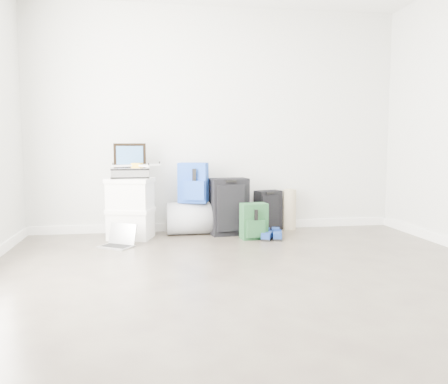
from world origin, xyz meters
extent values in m
plane|color=#3C312B|center=(0.00, 0.00, 0.00)|extent=(5.00, 5.00, 0.00)
cube|color=silver|center=(0.00, 2.50, 1.35)|extent=(4.50, 0.02, 2.70)
cube|color=white|center=(0.00, 2.49, 0.05)|extent=(4.50, 0.02, 0.10)
cube|color=white|center=(-1.03, 2.11, 0.15)|extent=(0.54, 0.48, 0.30)
cube|color=white|center=(-1.03, 2.11, 0.32)|extent=(0.57, 0.51, 0.05)
cube|color=white|center=(-1.03, 2.11, 0.49)|extent=(0.54, 0.48, 0.30)
cube|color=white|center=(-1.03, 2.11, 0.66)|extent=(0.57, 0.51, 0.05)
cube|color=#B2B2B7|center=(-1.03, 2.11, 0.74)|extent=(0.42, 0.32, 0.12)
cube|color=black|center=(-1.03, 2.21, 0.94)|extent=(0.36, 0.08, 0.27)
cube|color=#2A57A9|center=(-1.03, 2.20, 0.94)|extent=(0.29, 0.05, 0.21)
cube|color=gold|center=(-0.95, 2.09, 0.83)|extent=(0.13, 0.13, 0.05)
cube|color=white|center=(-0.82, 2.16, 0.83)|extent=(0.27, 0.15, 0.02)
cube|color=white|center=(-1.02, 2.22, 0.83)|extent=(0.15, 0.27, 0.02)
cube|color=white|center=(-1.08, 2.02, 0.83)|extent=(0.27, 0.15, 0.02)
cube|color=white|center=(-0.88, 1.96, 0.83)|extent=(0.15, 0.27, 0.02)
cylinder|color=gray|center=(-0.31, 2.25, 0.19)|extent=(0.62, 0.39, 0.38)
cube|color=blue|center=(-0.31, 2.23, 0.61)|extent=(0.38, 0.29, 0.46)
cube|color=blue|center=(-0.31, 2.12, 0.53)|extent=(0.25, 0.14, 0.22)
cube|color=black|center=(0.10, 2.16, 0.33)|extent=(0.46, 0.30, 0.66)
cube|color=black|center=(0.10, 2.02, 0.33)|extent=(0.32, 0.08, 0.53)
cube|color=black|center=(0.10, 2.03, 0.64)|extent=(0.13, 0.04, 0.03)
cube|color=#163E1D|center=(0.34, 1.87, 0.20)|extent=(0.31, 0.20, 0.40)
cube|color=#163E1D|center=(0.34, 1.78, 0.13)|extent=(0.22, 0.08, 0.19)
cube|color=black|center=(0.63, 2.38, 0.24)|extent=(0.35, 0.27, 0.49)
cube|color=black|center=(0.63, 2.28, 0.24)|extent=(0.23, 0.10, 0.39)
cube|color=black|center=(0.63, 2.28, 0.47)|extent=(0.11, 0.05, 0.02)
cube|color=black|center=(0.48, 1.81, 0.01)|extent=(0.20, 0.28, 0.02)
cube|color=navy|center=(0.48, 1.81, 0.06)|extent=(0.19, 0.27, 0.06)
cube|color=black|center=(0.59, 1.81, 0.01)|extent=(0.16, 0.28, 0.02)
cube|color=navy|center=(0.59, 1.81, 0.06)|extent=(0.16, 0.27, 0.06)
cylinder|color=tan|center=(0.91, 2.38, 0.25)|extent=(0.16, 0.16, 0.50)
cube|color=#BABABF|center=(-1.17, 1.66, 0.01)|extent=(0.40, 0.38, 0.02)
cube|color=black|center=(-1.17, 1.66, 0.02)|extent=(0.32, 0.29, 0.00)
cube|color=black|center=(-1.10, 1.76, 0.13)|extent=(0.28, 0.20, 0.22)
camera|label=1|loc=(-0.83, -3.26, 1.08)|focal=38.00mm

